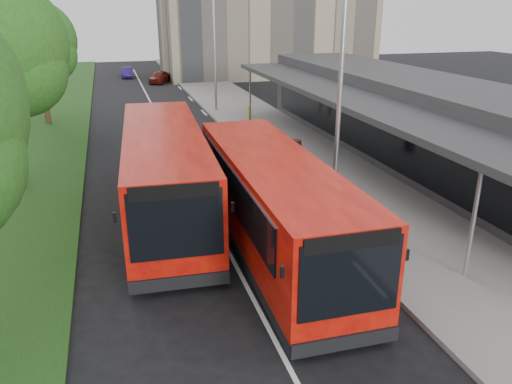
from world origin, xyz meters
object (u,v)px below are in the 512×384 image
at_px(bollard, 250,113).
at_px(tree_mid, 0,54).
at_px(lamp_post_near, 338,86).
at_px(tree_far, 37,46).
at_px(litter_bin, 296,150).
at_px(bus_main, 274,205).
at_px(lamp_post_far, 213,44).
at_px(car_far, 127,72).
at_px(bus_second, 165,174).
at_px(car_near, 160,77).

bearing_deg(bollard, tree_mid, -144.56).
bearing_deg(bollard, lamp_post_near, -95.28).
distance_m(tree_far, litter_bin, 17.92).
bearing_deg(bus_main, lamp_post_far, 83.76).
bearing_deg(litter_bin, car_far, 100.51).
relative_size(tree_far, bus_main, 0.71).
height_order(tree_far, bus_main, tree_far).
bearing_deg(car_far, tree_far, -101.85).
bearing_deg(bus_second, tree_mid, 140.60).
height_order(tree_mid, car_far, tree_mid).
relative_size(tree_far, lamp_post_far, 0.95).
xyz_separation_m(tree_far, bollard, (12.61, -3.02, -4.28)).
bearing_deg(car_near, tree_mid, -82.36).
bearing_deg(litter_bin, car_near, 96.73).
xyz_separation_m(tree_far, bus_main, (8.37, -20.85, -3.37)).
distance_m(bus_second, bollard, 15.82).
bearing_deg(bollard, car_far, 104.94).
distance_m(tree_mid, car_near, 30.42).
distance_m(bus_second, litter_bin, 8.38).
xyz_separation_m(lamp_post_near, bus_second, (-5.58, 1.90, -3.10)).
xyz_separation_m(lamp_post_near, lamp_post_far, (0.00, 20.00, 0.00)).
bearing_deg(car_far, car_near, -57.03).
height_order(tree_mid, lamp_post_far, tree_mid).
bearing_deg(car_near, bus_second, -70.78).
distance_m(lamp_post_far, bus_second, 19.19).
xyz_separation_m(lamp_post_near, bollard, (1.48, 16.03, -4.10)).
relative_size(bollard, car_far, 0.30).
height_order(tree_far, litter_bin, tree_far).
xyz_separation_m(bus_second, litter_bin, (6.77, 4.84, -0.97)).
bearing_deg(litter_bin, lamp_post_near, -99.97).
distance_m(tree_mid, bus_main, 12.79).
bearing_deg(lamp_post_near, car_near, 93.58).
distance_m(lamp_post_near, lamp_post_far, 20.00).
relative_size(tree_far, car_far, 2.38).
bearing_deg(bus_main, bollard, 77.59).
bearing_deg(bus_second, car_near, 87.81).
height_order(bus_main, bus_second, bus_second).
relative_size(bus_main, litter_bin, 10.82).
height_order(lamp_post_near, bollard, lamp_post_near).
xyz_separation_m(tree_mid, lamp_post_far, (11.13, 12.95, -0.70)).
relative_size(lamp_post_far, bus_second, 0.71).
height_order(lamp_post_far, bollard, lamp_post_far).
distance_m(litter_bin, car_far, 34.73).
distance_m(lamp_post_near, car_near, 36.05).
relative_size(lamp_post_near, lamp_post_far, 1.00).
bearing_deg(tree_mid, tree_far, 90.00).
bearing_deg(car_far, lamp_post_near, -79.36).
bearing_deg(bus_second, lamp_post_near, -15.39).
xyz_separation_m(bus_main, litter_bin, (3.94, 8.54, -0.89)).
bearing_deg(bus_second, litter_bin, 39.04).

